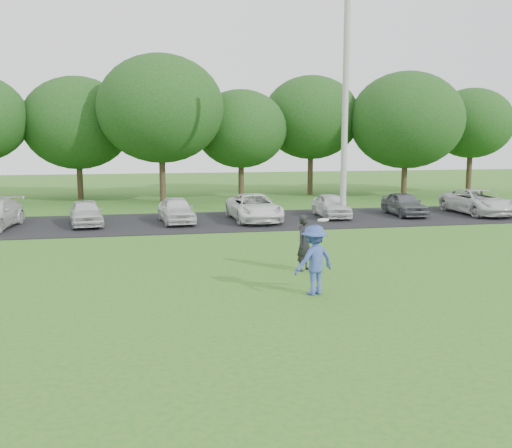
# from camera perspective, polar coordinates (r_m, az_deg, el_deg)

# --- Properties ---
(ground) EXTENTS (100.00, 100.00, 0.00)m
(ground) POSITION_cam_1_polar(r_m,az_deg,el_deg) (13.69, 2.95, -7.56)
(ground) COLOR #2C691E
(ground) RESTS_ON ground
(parking_lot) EXTENTS (32.00, 6.50, 0.03)m
(parking_lot) POSITION_cam_1_polar(r_m,az_deg,el_deg) (26.21, -4.14, 0.27)
(parking_lot) COLOR black
(parking_lot) RESTS_ON ground
(utility_pole) EXTENTS (0.28, 0.28, 10.81)m
(utility_pole) POSITION_cam_1_polar(r_m,az_deg,el_deg) (26.67, 8.92, 11.95)
(utility_pole) COLOR #A4A39E
(utility_pole) RESTS_ON ground
(frisbee_player) EXTENTS (1.27, 1.01, 1.90)m
(frisbee_player) POSITION_cam_1_polar(r_m,az_deg,el_deg) (14.00, 5.83, -3.58)
(frisbee_player) COLOR #394EA2
(frisbee_player) RESTS_ON ground
(camera_bystander) EXTENTS (0.71, 0.67, 1.63)m
(camera_bystander) POSITION_cam_1_polar(r_m,az_deg,el_deg) (16.48, 4.89, -1.88)
(camera_bystander) COLOR black
(camera_bystander) RESTS_ON ground
(parked_cars) EXTENTS (28.14, 4.49, 1.24)m
(parked_cars) POSITION_cam_1_polar(r_m,az_deg,el_deg) (26.17, -1.29, 1.62)
(parked_cars) COLOR white
(parked_cars) RESTS_ON parking_lot
(tree_row) EXTENTS (42.39, 9.85, 8.64)m
(tree_row) POSITION_cam_1_polar(r_m,az_deg,el_deg) (35.83, -3.83, 10.36)
(tree_row) COLOR #38281C
(tree_row) RESTS_ON ground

